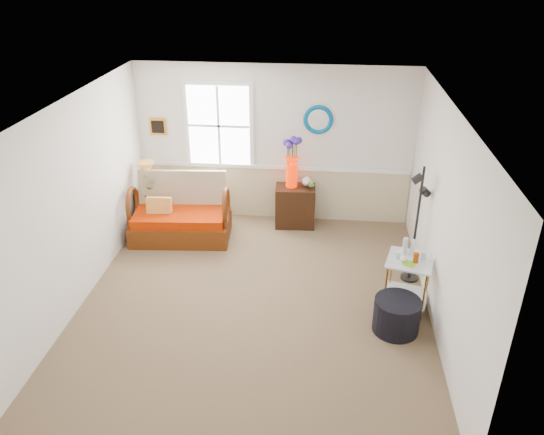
# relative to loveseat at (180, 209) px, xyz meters

# --- Properties ---
(floor) EXTENTS (4.50, 5.00, 0.01)m
(floor) POSITION_rel_loveseat_xyz_m (1.40, -1.59, -0.50)
(floor) COLOR brown
(floor) RESTS_ON ground
(ceiling) EXTENTS (4.50, 5.00, 0.01)m
(ceiling) POSITION_rel_loveseat_xyz_m (1.40, -1.59, 2.10)
(ceiling) COLOR white
(ceiling) RESTS_ON walls
(walls) EXTENTS (4.51, 5.01, 2.60)m
(walls) POSITION_rel_loveseat_xyz_m (1.40, -1.59, 0.80)
(walls) COLOR white
(walls) RESTS_ON floor
(wainscot) EXTENTS (4.46, 0.02, 0.90)m
(wainscot) POSITION_rel_loveseat_xyz_m (1.40, 0.89, -0.05)
(wainscot) COLOR #C7BA91
(wainscot) RESTS_ON walls
(chair_rail) EXTENTS (4.46, 0.04, 0.06)m
(chair_rail) POSITION_rel_loveseat_xyz_m (1.40, 0.88, 0.42)
(chair_rail) COLOR white
(chair_rail) RESTS_ON walls
(window) EXTENTS (1.14, 0.06, 1.44)m
(window) POSITION_rel_loveseat_xyz_m (0.50, 0.88, 1.10)
(window) COLOR white
(window) RESTS_ON walls
(picture) EXTENTS (0.28, 0.03, 0.28)m
(picture) POSITION_rel_loveseat_xyz_m (-0.52, 0.89, 1.05)
(picture) COLOR #B07419
(picture) RESTS_ON walls
(mirror) EXTENTS (0.47, 0.07, 0.47)m
(mirror) POSITION_rel_loveseat_xyz_m (2.10, 0.89, 1.25)
(mirror) COLOR #0066A6
(mirror) RESTS_ON walls
(loveseat) EXTENTS (1.60, 0.99, 1.00)m
(loveseat) POSITION_rel_loveseat_xyz_m (0.00, 0.00, 0.00)
(loveseat) COLOR brown
(loveseat) RESTS_ON floor
(throw_pillow) EXTENTS (0.40, 0.13, 0.39)m
(throw_pillow) POSITION_rel_loveseat_xyz_m (-0.31, -0.08, 0.02)
(throw_pillow) COLOR #DA5A1B
(throw_pillow) RESTS_ON loveseat
(lamp_stand) EXTENTS (0.44, 0.44, 0.61)m
(lamp_stand) POSITION_rel_loveseat_xyz_m (-0.65, 0.40, -0.20)
(lamp_stand) COLOR black
(lamp_stand) RESTS_ON floor
(table_lamp) EXTENTS (0.33, 0.33, 0.50)m
(table_lamp) POSITION_rel_loveseat_xyz_m (-0.62, 0.41, 0.36)
(table_lamp) COLOR #AD722E
(table_lamp) RESTS_ON lamp_stand
(potted_plant) EXTENTS (0.45, 0.46, 0.27)m
(potted_plant) POSITION_rel_loveseat_xyz_m (-0.53, 0.32, 0.24)
(potted_plant) COLOR #517E37
(potted_plant) RESTS_ON lamp_stand
(cabinet) EXTENTS (0.67, 0.45, 0.69)m
(cabinet) POSITION_rel_loveseat_xyz_m (1.78, 0.62, -0.16)
(cabinet) COLOR black
(cabinet) RESTS_ON floor
(flower_vase) EXTENTS (0.28, 0.28, 0.83)m
(flower_vase) POSITION_rel_loveseat_xyz_m (1.71, 0.65, 0.60)
(flower_vase) COLOR #ED2100
(flower_vase) RESTS_ON cabinet
(side_table) EXTENTS (0.67, 0.67, 0.70)m
(side_table) POSITION_rel_loveseat_xyz_m (3.35, -1.50, -0.15)
(side_table) COLOR #A36D21
(side_table) RESTS_ON floor
(tabletop_items) EXTENTS (0.49, 0.49, 0.22)m
(tabletop_items) POSITION_rel_loveseat_xyz_m (3.35, -1.47, 0.31)
(tabletop_items) COLOR silver
(tabletop_items) RESTS_ON side_table
(floor_lamp) EXTENTS (0.29, 0.29, 1.69)m
(floor_lamp) POSITION_rel_loveseat_xyz_m (3.50, -0.84, 0.34)
(floor_lamp) COLOR black
(floor_lamp) RESTS_ON floor
(ottoman) EXTENTS (0.68, 0.68, 0.43)m
(ottoman) POSITION_rel_loveseat_xyz_m (3.18, -2.00, -0.29)
(ottoman) COLOR black
(ottoman) RESTS_ON floor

